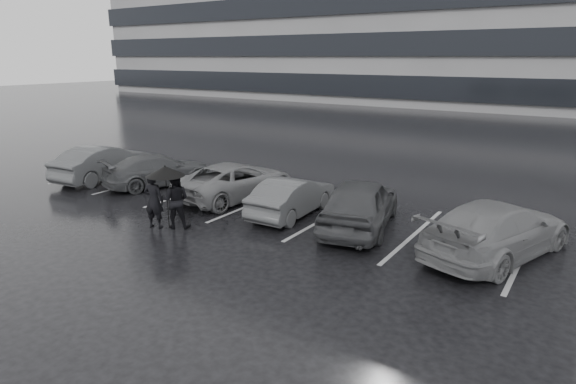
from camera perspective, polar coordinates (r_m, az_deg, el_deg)
The scene contains 11 objects.
ground at distance 13.46m, azimuth -2.77°, elevation -5.41°, with size 160.00×160.00×0.00m, color black.
car_main at distance 14.11m, azimuth 8.54°, elevation -1.34°, with size 1.77×4.39×1.50m, color black.
car_west_a at distance 15.17m, azimuth 0.49°, elevation -0.51°, with size 1.28×3.67×1.21m, color #2C2D2F.
car_west_b at distance 17.09m, azimuth -6.22°, elevation 1.37°, with size 2.10×4.55×1.26m, color #4B4B4E.
car_west_c at distance 19.35m, azimuth -15.11°, elevation 2.54°, with size 1.71×4.20×1.22m, color black.
car_west_d at distance 21.00m, azimuth -21.06°, elevation 3.30°, with size 1.49×4.26×1.40m, color #2C2D2F.
car_east at distance 13.11m, azimuth 23.55°, elevation -4.07°, with size 1.97×4.85×1.41m, color #4B4B4E.
pedestrian_left at distance 14.50m, azimuth -15.62°, elevation -0.99°, with size 0.60×0.39×1.64m, color black.
pedestrian_right at distance 14.34m, azimuth -13.19°, elevation -0.93°, with size 0.81×0.63×1.68m, color black.
umbrella at distance 14.14m, azimuth -14.35°, elevation 2.42°, with size 1.11×1.11×1.88m.
stall_stripes at distance 15.82m, azimuth 0.22°, elevation -2.10°, with size 19.72×5.00×0.00m.
Camera 1 is at (7.44, -10.10, 4.86)m, focal length 30.00 mm.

